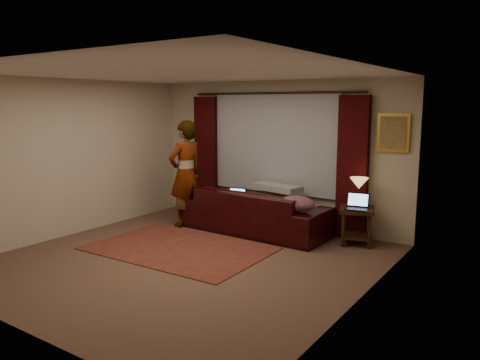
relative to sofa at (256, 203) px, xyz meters
name	(u,v)px	position (x,y,z in m)	size (l,w,h in m)	color
floor	(187,260)	(-0.02, -1.80, -0.52)	(5.00, 5.00, 0.01)	brown
ceiling	(183,73)	(-0.02, -1.80, 2.08)	(5.00, 5.00, 0.02)	silver
wall_back	(276,154)	(-0.02, 0.70, 0.78)	(5.00, 0.02, 2.60)	#BCAF96
wall_front	(10,200)	(-0.02, -4.30, 0.78)	(5.00, 0.02, 2.60)	#BCAF96
wall_left	(71,158)	(-2.52, -1.80, 0.78)	(0.02, 5.00, 2.60)	#BCAF96
wall_right	(362,187)	(2.48, -1.80, 0.78)	(0.02, 5.00, 2.60)	#BCAF96
sheer_curtain	(274,143)	(-0.02, 0.64, 0.98)	(2.50, 0.05, 1.80)	#96969D
drape_left	(207,156)	(-1.52, 0.59, 0.66)	(0.50, 0.14, 2.30)	black
drape_right	(353,167)	(1.48, 0.59, 0.66)	(0.50, 0.14, 2.30)	black
curtain_rod	(273,93)	(-0.02, 0.59, 1.86)	(0.04, 0.04, 3.40)	black
picture_frame	(393,133)	(2.08, 0.67, 1.23)	(0.50, 0.04, 0.60)	gold
sofa	(256,203)	(0.00, 0.00, 0.00)	(2.55, 1.10, 1.03)	black
throw_blanket	(277,172)	(0.24, 0.31, 0.52)	(0.89, 0.35, 0.10)	gray
clothing_pile	(297,204)	(0.90, -0.20, 0.12)	(0.58, 0.45, 0.25)	brown
laptop_sofa	(235,196)	(-0.33, -0.14, 0.11)	(0.31, 0.34, 0.22)	black
area_rug	(179,248)	(-0.46, -1.46, -0.51)	(2.68, 1.78, 0.01)	maroon
end_table	(357,226)	(1.70, 0.28, -0.22)	(0.52, 0.52, 0.60)	black
tiffany_lamp	(359,192)	(1.69, 0.34, 0.31)	(0.29, 0.29, 0.46)	olive
laptop_table	(357,202)	(1.74, 0.13, 0.20)	(0.34, 0.37, 0.25)	black
person	(186,174)	(-1.29, -0.32, 0.44)	(0.56, 0.56, 1.91)	gray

